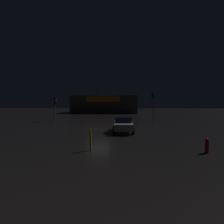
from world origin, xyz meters
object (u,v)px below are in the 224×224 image
traffic_signal_main (55,104)px  traffic_signal_opposite (153,100)px  store_building (105,104)px  fire_hydrant (207,146)px  car_near (123,124)px

traffic_signal_main → traffic_signal_opposite: traffic_signal_opposite is taller
traffic_signal_main → store_building: bearing=75.8°
traffic_signal_opposite → traffic_signal_main: bearing=-179.8°
store_building → fire_hydrant: size_ratio=19.73×
traffic_signal_opposite → fire_hydrant: 15.93m
traffic_signal_opposite → car_near: size_ratio=1.08×
traffic_signal_main → car_near: (10.25, -8.82, -1.85)m
traffic_signal_main → fire_hydrant: traffic_signal_main is taller
traffic_signal_opposite → fire_hydrant: size_ratio=4.99×
traffic_signal_opposite → car_near: 10.24m
car_near → store_building: bearing=98.8°
traffic_signal_main → car_near: bearing=-40.7°
store_building → traffic_signal_opposite: size_ratio=3.95×
traffic_signal_main → traffic_signal_opposite: (14.75, 0.06, 0.55)m
traffic_signal_main → fire_hydrant: 21.82m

